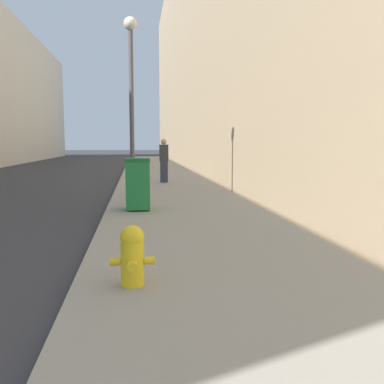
{
  "coord_description": "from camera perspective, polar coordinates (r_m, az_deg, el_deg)",
  "views": [
    {
      "loc": [
        4.77,
        -2.4,
        1.74
      ],
      "look_at": [
        7.59,
        19.41,
        -0.81
      ],
      "focal_mm": 40.0,
      "sensor_mm": 36.0,
      "label": 1
    }
  ],
  "objects": [
    {
      "name": "trash_bin",
      "position": [
        10.29,
        -7.25,
        1.13
      ],
      "size": [
        0.58,
        0.7,
        1.23
      ],
      "color": "#1E7538",
      "rests_on": "sidewalk_right"
    },
    {
      "name": "building_right_stone",
      "position": [
        30.59,
        10.83,
        19.23
      ],
      "size": [
        12.0,
        60.0,
        16.97
      ],
      "color": "tan",
      "rests_on": "ground"
    },
    {
      "name": "fire_hydrant",
      "position": [
        4.89,
        -7.96,
        -8.2
      ],
      "size": [
        0.5,
        0.39,
        0.69
      ],
      "color": "yellow",
      "rests_on": "sidewalk_right"
    },
    {
      "name": "pedestrian_on_sidewalk",
      "position": [
        17.34,
        -3.77,
        4.2
      ],
      "size": [
        0.35,
        0.23,
        1.76
      ],
      "color": "#2D3347",
      "rests_on": "sidewalk_right"
    },
    {
      "name": "lamppost",
      "position": [
        12.55,
        -8.09,
        13.06
      ],
      "size": [
        0.37,
        0.37,
        5.09
      ],
      "color": "#4C4C51",
      "rests_on": "sidewalk_right"
    },
    {
      "name": "sidewalk_right",
      "position": [
        20.5,
        -4.14,
        1.91
      ],
      "size": [
        3.8,
        60.0,
        0.13
      ],
      "color": "gray",
      "rests_on": "ground"
    }
  ]
}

